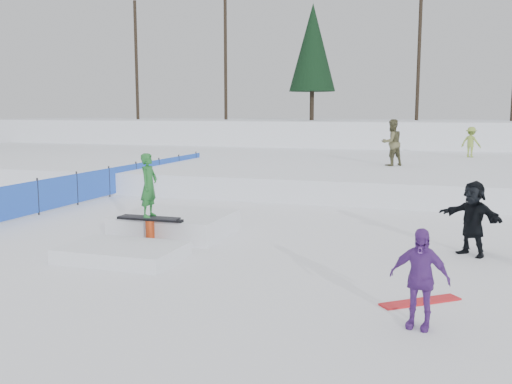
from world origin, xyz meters
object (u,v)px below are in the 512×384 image
(walker_ygreen, at_px, (471,142))
(safety_fence, at_px, (109,181))
(walker_olive, at_px, (392,143))
(spectator_dark, at_px, (473,218))
(spectator_purple, at_px, (419,278))
(jib_rail_feature, at_px, (162,228))

(walker_ygreen, bearing_deg, safety_fence, 69.89)
(walker_olive, bearing_deg, safety_fence, -5.69)
(walker_ygreen, height_order, spectator_dark, walker_ygreen)
(safety_fence, bearing_deg, walker_ygreen, 43.92)
(walker_ygreen, relative_size, spectator_purple, 1.03)
(walker_ygreen, bearing_deg, jib_rail_feature, 93.11)
(spectator_purple, relative_size, spectator_dark, 0.90)
(walker_ygreen, xyz_separation_m, spectator_dark, (-0.68, -17.04, -0.74))
(safety_fence, relative_size, jib_rail_feature, 3.64)
(walker_ygreen, height_order, spectator_purple, walker_ygreen)
(spectator_dark, distance_m, jib_rail_feature, 6.93)
(spectator_purple, bearing_deg, safety_fence, 150.64)
(safety_fence, height_order, walker_olive, walker_olive)
(walker_olive, xyz_separation_m, jib_rail_feature, (-4.22, -12.22, -1.45))
(walker_ygreen, bearing_deg, walker_olive, 85.62)
(jib_rail_feature, bearing_deg, safety_fence, 131.29)
(walker_olive, height_order, jib_rail_feature, walker_olive)
(spectator_purple, bearing_deg, jib_rail_feature, 159.22)
(safety_fence, relative_size, spectator_dark, 10.02)
(walker_olive, distance_m, spectator_dark, 11.72)
(walker_olive, bearing_deg, spectator_dark, 62.49)
(spectator_purple, bearing_deg, spectator_dark, 90.24)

